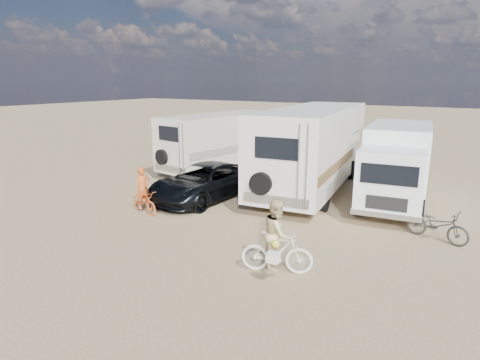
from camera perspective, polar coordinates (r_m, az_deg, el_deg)
The scene contains 12 objects.
ground at distance 12.74m, azimuth -2.45°, elevation -7.97°, with size 140.00×140.00×0.00m, color #9D845E.
rv_main at distance 17.86m, azimuth 10.32°, elevation 4.28°, with size 2.79×9.34×3.61m, color silver, non-canonical shape.
rv_left at distance 21.29m, azimuth -2.91°, elevation 5.27°, with size 2.50×6.90×3.04m, color white, non-canonical shape.
box_truck at distance 16.65m, azimuth 21.27°, elevation 1.83°, with size 2.30×6.50×3.04m, color white, non-canonical shape.
dark_suv at distance 16.45m, azimuth -5.08°, elevation -0.25°, with size 2.39×5.19×1.44m, color black.
bike_man at distance 15.20m, azimuth -13.52°, elevation -2.99°, with size 0.55×1.59×0.84m, color orange.
bike_woman at distance 10.31m, azimuth 5.27°, elevation -10.20°, with size 0.52×1.84×1.10m, color beige.
rider_man at distance 15.10m, azimuth -13.60°, elevation -1.72°, with size 0.56×0.37×1.54m, color #C24D1E.
rider_woman at distance 10.17m, azimuth 5.31°, elevation -8.49°, with size 0.86×0.67×1.77m, color #D8C080.
bike_parked at distance 13.63m, azimuth 26.26°, elevation -5.75°, with size 0.66×1.89×0.99m, color #272927.
cooler at distance 15.38m, azimuth 6.52°, elevation -3.21°, with size 0.57×0.42×0.46m, color #346599.
crate at distance 15.35m, azimuth 11.07°, elevation -3.70°, with size 0.40×0.40×0.32m, color #86664D.
Camera 1 is at (6.64, -9.77, 4.78)m, focal length 29.97 mm.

